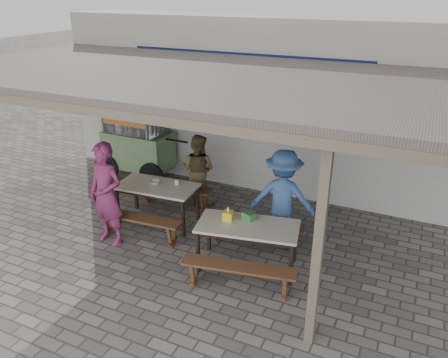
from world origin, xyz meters
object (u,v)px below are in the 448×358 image
at_px(donation_box, 248,216).
at_px(condiment_bowl, 155,182).
at_px(bench_right_wall, 255,228).
at_px(patron_street_side, 106,194).
at_px(table_right, 248,229).
at_px(patron_right_table, 283,197).
at_px(bench_left_street, 139,222).
at_px(condiment_jar, 177,182).
at_px(vendor_cart, 137,139).
at_px(bench_left_wall, 175,191).
at_px(table_left, 157,189).
at_px(tissue_box, 228,216).
at_px(bench_right_street, 239,272).
at_px(patron_wall_side, 198,170).

bearing_deg(donation_box, condiment_bowl, 164.96).
bearing_deg(bench_right_wall, patron_street_side, -169.35).
relative_size(bench_right_wall, condiment_bowl, 9.03).
xyz_separation_m(table_right, patron_right_table, (0.23, 0.96, 0.16)).
relative_size(bench_left_street, condiment_jar, 18.64).
height_order(bench_left_street, table_right, table_right).
bearing_deg(vendor_cart, donation_box, -29.45).
relative_size(bench_left_wall, bench_right_wall, 0.94).
bearing_deg(condiment_jar, patron_right_table, 3.99).
relative_size(table_left, condiment_jar, 17.86).
bearing_deg(donation_box, patron_street_side, -169.62).
bearing_deg(tissue_box, bench_right_street, -54.62).
xyz_separation_m(tissue_box, donation_box, (0.29, 0.13, -0.01)).
height_order(table_right, patron_wall_side, patron_wall_side).
relative_size(table_right, bench_right_street, 0.99).
xyz_separation_m(bench_left_street, condiment_jar, (0.26, 0.87, 0.45)).
height_order(bench_left_wall, tissue_box, tissue_box).
height_order(bench_right_street, tissue_box, tissue_box).
bearing_deg(patron_right_table, bench_left_street, 13.83).
height_order(bench_left_wall, bench_right_wall, same).
relative_size(patron_street_side, patron_wall_side, 1.22).
xyz_separation_m(bench_right_wall, condiment_bowl, (-1.98, 0.07, 0.43)).
xyz_separation_m(table_right, condiment_bowl, (-2.10, 0.70, 0.10)).
distance_m(patron_street_side, condiment_jar, 1.31).
relative_size(table_left, bench_left_street, 0.96).
height_order(bench_left_wall, condiment_jar, condiment_jar).
bearing_deg(bench_right_street, patron_street_side, 161.33).
relative_size(bench_left_wall, tissue_box, 10.76).
distance_m(table_left, donation_box, 2.04).
bearing_deg(patron_street_side, donation_box, 15.99).
bearing_deg(table_right, donation_box, 98.72).
bearing_deg(donation_box, vendor_cart, 149.88).
xyz_separation_m(bench_left_wall, patron_street_side, (-0.33, -1.59, 0.55)).
height_order(vendor_cart, patron_street_side, patron_street_side).
xyz_separation_m(bench_right_wall, patron_street_side, (-2.29, -0.91, 0.55)).
relative_size(condiment_jar, condiment_bowl, 0.46).
distance_m(vendor_cart, condiment_bowl, 2.06).
relative_size(patron_wall_side, condiment_bowl, 7.99).
xyz_separation_m(bench_left_street, patron_wall_side, (0.27, 1.65, 0.39)).
height_order(patron_street_side, donation_box, patron_street_side).
xyz_separation_m(bench_right_street, patron_right_table, (0.11, 1.59, 0.49)).
height_order(bench_right_street, condiment_jar, condiment_jar).
xyz_separation_m(patron_street_side, condiment_bowl, (0.30, 0.98, -0.12)).
height_order(bench_right_street, patron_right_table, patron_right_table).
bearing_deg(bench_left_street, bench_right_street, -19.84).
distance_m(bench_left_wall, donation_box, 2.38).
height_order(bench_left_street, bench_left_wall, same).
bearing_deg(bench_left_wall, patron_right_table, -12.80).
bearing_deg(bench_right_wall, bench_left_wall, 149.84).
height_order(bench_right_wall, donation_box, donation_box).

